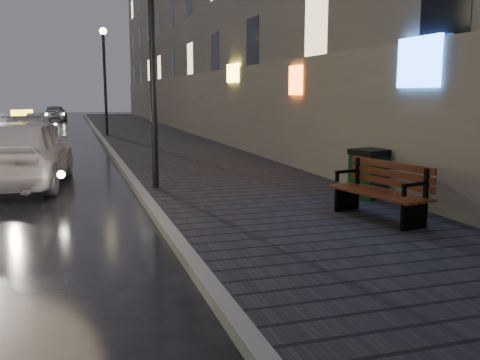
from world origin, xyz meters
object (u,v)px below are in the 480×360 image
at_px(lamp_near, 152,35).
at_px(taxi_mid, 30,129).
at_px(bench, 382,190).
at_px(taxi_near, 21,151).
at_px(lamp_far, 104,68).
at_px(trash_bin, 369,173).
at_px(car_far, 55,113).

relative_size(lamp_near, taxi_mid, 1.09).
relative_size(bench, taxi_near, 0.39).
relative_size(lamp_far, taxi_mid, 1.09).
xyz_separation_m(trash_bin, taxi_mid, (-7.40, 15.46, 0.05)).
distance_m(bench, taxi_mid, 18.38).
distance_m(bench, taxi_near, 8.68).
xyz_separation_m(taxi_near, car_far, (0.09, 32.12, -0.21)).
height_order(lamp_far, car_far, lamp_far).
relative_size(bench, car_far, 0.52).
relative_size(trash_bin, taxi_mid, 0.20).
distance_m(lamp_near, bench, 5.97).
bearing_deg(taxi_mid, trash_bin, 120.21).
height_order(lamp_near, taxi_near, lamp_near).
height_order(lamp_far, taxi_mid, lamp_far).
bearing_deg(taxi_near, bench, 141.13).
bearing_deg(car_far, taxi_near, 95.75).
bearing_deg(lamp_far, bench, -81.05).
bearing_deg(taxi_near, lamp_far, -95.48).
bearing_deg(lamp_far, car_far, 98.95).
distance_m(lamp_near, car_far, 34.34).
bearing_deg(lamp_near, lamp_far, 90.00).
distance_m(lamp_far, taxi_mid, 5.36).
relative_size(bench, trash_bin, 2.01).
xyz_separation_m(lamp_near, taxi_near, (-2.94, 1.99, -2.63)).
bearing_deg(trash_bin, taxi_mid, 99.82).
distance_m(taxi_near, car_far, 32.12).
height_order(trash_bin, taxi_near, taxi_near).
xyz_separation_m(lamp_far, taxi_mid, (-3.45, -3.02, -2.79)).
height_order(trash_bin, car_far, car_far).
distance_m(trash_bin, taxi_near, 8.21).
bearing_deg(taxi_mid, taxi_near, 97.31).
bearing_deg(car_far, lamp_far, 104.84).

